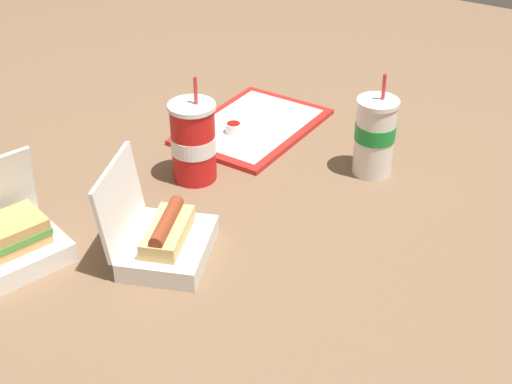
# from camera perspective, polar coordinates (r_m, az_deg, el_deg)

# --- Properties ---
(ground_plane) EXTENTS (3.20, 3.20, 0.00)m
(ground_plane) POSITION_cam_1_polar(r_m,az_deg,el_deg) (1.45, -1.16, -2.00)
(ground_plane) COLOR brown
(food_tray) EXTENTS (0.37, 0.27, 0.01)m
(food_tray) POSITION_cam_1_polar(r_m,az_deg,el_deg) (1.78, -0.26, 5.27)
(food_tray) COLOR red
(food_tray) RESTS_ON ground_plane
(ketchup_cup) EXTENTS (0.04, 0.04, 0.02)m
(ketchup_cup) POSITION_cam_1_polar(r_m,az_deg,el_deg) (1.73, -1.81, 5.18)
(ketchup_cup) COLOR white
(ketchup_cup) RESTS_ON food_tray
(napkin_stack) EXTENTS (0.10, 0.10, 0.00)m
(napkin_stack) POSITION_cam_1_polar(r_m,az_deg,el_deg) (1.75, 1.36, 5.14)
(napkin_stack) COLOR white
(napkin_stack) RESTS_ON food_tray
(plastic_fork) EXTENTS (0.10, 0.06, 0.00)m
(plastic_fork) POSITION_cam_1_polar(r_m,az_deg,el_deg) (1.77, -3.74, 5.34)
(plastic_fork) COLOR white
(plastic_fork) RESTS_ON food_tray
(clamshell_hotdog_right) EXTENTS (0.24, 0.23, 0.19)m
(clamshell_hotdog_right) POSITION_cam_1_polar(r_m,az_deg,el_deg) (1.34, -7.51, -3.65)
(clamshell_hotdog_right) COLOR white
(clamshell_hotdog_right) RESTS_ON ground_plane
(clamshell_sandwich_corner) EXTENTS (0.22, 0.20, 0.19)m
(clamshell_sandwich_corner) POSITION_cam_1_polar(r_m,az_deg,el_deg) (1.39, -19.25, -3.74)
(clamshell_sandwich_corner) COLOR white
(clamshell_sandwich_corner) RESTS_ON ground_plane
(soda_cup_left) EXTENTS (0.09, 0.09, 0.24)m
(soda_cup_left) POSITION_cam_1_polar(r_m,az_deg,el_deg) (1.58, 9.48, 4.47)
(soda_cup_left) COLOR white
(soda_cup_left) RESTS_ON ground_plane
(soda_cup_right) EXTENTS (0.10, 0.10, 0.24)m
(soda_cup_right) POSITION_cam_1_polar(r_m,az_deg,el_deg) (1.54, -5.02, 4.02)
(soda_cup_right) COLOR red
(soda_cup_right) RESTS_ON ground_plane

